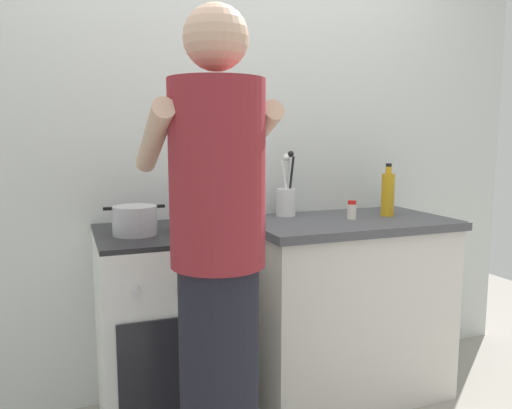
{
  "coord_description": "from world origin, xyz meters",
  "views": [
    {
      "loc": [
        -0.75,
        -1.98,
        1.31
      ],
      "look_at": [
        0.05,
        0.12,
        1.0
      ],
      "focal_mm": 35.27,
      "sensor_mm": 36.0,
      "label": 1
    }
  ],
  "objects": [
    {
      "name": "pot",
      "position": [
        -0.49,
        0.11,
        0.96
      ],
      "size": [
        0.25,
        0.18,
        0.12
      ],
      "color": "#B2B2B7",
      "rests_on": "stove_range"
    },
    {
      "name": "back_wall",
      "position": [
        0.2,
        0.5,
        1.25
      ],
      "size": [
        3.2,
        0.1,
        2.5
      ],
      "color": "silver",
      "rests_on": "ground"
    },
    {
      "name": "person",
      "position": [
        -0.31,
        -0.48,
        0.86
      ],
      "size": [
        0.41,
        0.5,
        1.7
      ],
      "color": "black",
      "rests_on": "ground"
    },
    {
      "name": "mixing_bowl",
      "position": [
        -0.21,
        0.11,
        0.95
      ],
      "size": [
        0.28,
        0.28,
        0.1
      ],
      "color": "#B7B7BC",
      "rests_on": "stove_range"
    },
    {
      "name": "utensil_crock",
      "position": [
        0.3,
        0.35,
        0.99
      ],
      "size": [
        0.1,
        0.1,
        0.33
      ],
      "color": "silver",
      "rests_on": "countertop"
    },
    {
      "name": "oil_bottle",
      "position": [
        0.79,
        0.16,
        1.01
      ],
      "size": [
        0.07,
        0.07,
        0.27
      ],
      "color": "gold",
      "rests_on": "countertop"
    },
    {
      "name": "stove_range",
      "position": [
        -0.35,
        0.15,
        0.45
      ],
      "size": [
        0.6,
        0.62,
        0.9
      ],
      "color": "white",
      "rests_on": "ground"
    },
    {
      "name": "spice_bottle",
      "position": [
        0.56,
        0.14,
        0.94
      ],
      "size": [
        0.04,
        0.04,
        0.09
      ],
      "color": "silver",
      "rests_on": "countertop"
    },
    {
      "name": "countertop",
      "position": [
        0.55,
        0.15,
        0.45
      ],
      "size": [
        1.0,
        0.6,
        0.9
      ],
      "color": "silver",
      "rests_on": "ground"
    }
  ]
}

